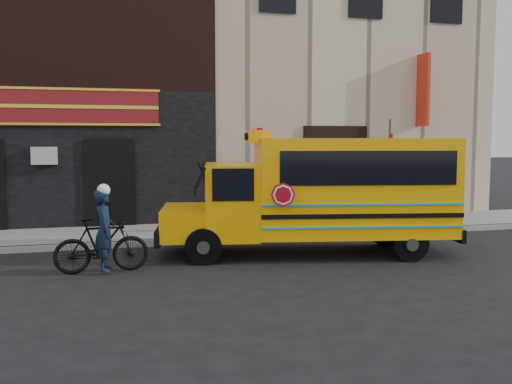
{
  "coord_description": "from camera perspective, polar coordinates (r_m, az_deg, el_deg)",
  "views": [
    {
      "loc": [
        -3.4,
        -11.97,
        2.74
      ],
      "look_at": [
        0.33,
        1.85,
        1.39
      ],
      "focal_mm": 40.0,
      "sensor_mm": 36.0,
      "label": 1
    }
  ],
  "objects": [
    {
      "name": "curb",
      "position": [
        15.2,
        -1.93,
        -4.72
      ],
      "size": [
        40.0,
        0.2,
        0.15
      ],
      "primitive_type": "cube",
      "color": "gray",
      "rests_on": "ground"
    },
    {
      "name": "sign_pole",
      "position": [
        16.33,
        13.19,
        1.94
      ],
      "size": [
        0.08,
        0.29,
        3.28
      ],
      "color": "#3D443E",
      "rests_on": "ground"
    },
    {
      "name": "ground",
      "position": [
        12.75,
        0.76,
        -7.03
      ],
      "size": [
        120.0,
        120.0,
        0.0
      ],
      "primitive_type": "plane",
      "color": "black",
      "rests_on": "ground"
    },
    {
      "name": "sidewalk",
      "position": [
        16.64,
        -3.11,
        -3.84
      ],
      "size": [
        40.0,
        3.0,
        0.15
      ],
      "primitive_type": "cube",
      "color": "gray",
      "rests_on": "ground"
    },
    {
      "name": "bicycle",
      "position": [
        12.09,
        -15.18,
        -5.15
      ],
      "size": [
        1.92,
        0.65,
        1.14
      ],
      "primitive_type": "imported",
      "rotation": [
        0.0,
        0.0,
        1.63
      ],
      "color": "black",
      "rests_on": "ground"
    },
    {
      "name": "cyclist",
      "position": [
        12.0,
        -14.9,
        -3.93
      ],
      "size": [
        0.41,
        0.62,
        1.67
      ],
      "primitive_type": "imported",
      "rotation": [
        0.0,
        0.0,
        1.55
      ],
      "color": "black",
      "rests_on": "ground"
    },
    {
      "name": "school_bus",
      "position": [
        13.53,
        6.82,
        0.12
      ],
      "size": [
        7.18,
        3.39,
        2.92
      ],
      "color": "black",
      "rests_on": "ground"
    },
    {
      "name": "building",
      "position": [
        22.93,
        -6.7,
        13.83
      ],
      "size": [
        20.0,
        10.7,
        12.0
      ],
      "color": "#C6B595",
      "rests_on": "sidewalk"
    }
  ]
}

